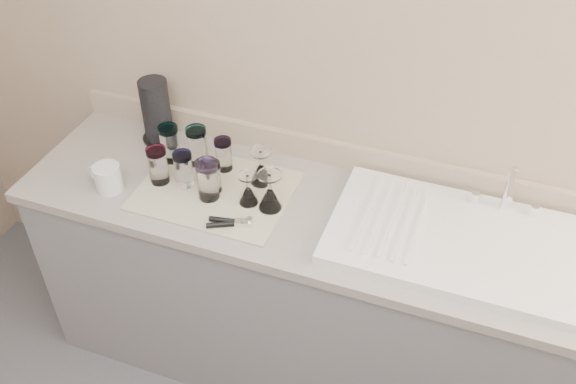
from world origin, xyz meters
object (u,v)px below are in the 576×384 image
at_px(tumbler_blue, 184,169).
at_px(goblet_front_right, 270,196).
at_px(tumbler_cyan, 197,146).
at_px(goblet_back_left, 261,172).
at_px(goblet_front_left, 248,193).
at_px(paper_towel_roll, 156,112).
at_px(tumbler_teal, 170,143).
at_px(tumbler_lavender, 212,177).
at_px(can_opener, 230,223).
at_px(white_mug, 107,178).
at_px(tumbler_extra, 208,180).
at_px(tumbler_magenta, 158,165).
at_px(sink_unit, 453,239).
at_px(tumbler_purple, 223,154).

distance_m(tumbler_blue, goblet_front_right, 0.34).
distance_m(tumbler_cyan, goblet_back_left, 0.27).
relative_size(goblet_front_left, paper_towel_roll, 0.47).
height_order(tumbler_teal, tumbler_lavender, tumbler_teal).
height_order(tumbler_blue, paper_towel_roll, paper_towel_roll).
distance_m(can_opener, white_mug, 0.50).
height_order(tumbler_cyan, goblet_back_left, tumbler_cyan).
relative_size(tumbler_cyan, can_opener, 1.01).
xyz_separation_m(tumbler_extra, goblet_back_left, (0.15, 0.14, -0.03)).
bearing_deg(tumbler_magenta, tumbler_teal, 99.92).
relative_size(tumbler_lavender, goblet_front_right, 0.84).
xyz_separation_m(tumbler_blue, tumbler_extra, (0.11, -0.03, 0.01)).
bearing_deg(sink_unit, tumbler_extra, -175.11).
bearing_deg(tumbler_lavender, tumbler_blue, -178.05).
xyz_separation_m(tumbler_blue, goblet_front_right, (0.34, -0.01, -0.02)).
relative_size(goblet_back_left, goblet_front_left, 1.14).
bearing_deg(goblet_back_left, tumbler_purple, 170.63).
height_order(tumbler_purple, paper_towel_roll, paper_towel_roll).
distance_m(tumbler_magenta, goblet_front_right, 0.44).
relative_size(white_mug, paper_towel_roll, 0.54).
bearing_deg(goblet_front_right, tumbler_teal, 164.38).
distance_m(tumbler_teal, tumbler_blue, 0.17).
bearing_deg(goblet_front_left, tumbler_teal, 161.03).
relative_size(goblet_back_left, can_opener, 0.92).
distance_m(tumbler_purple, goblet_front_left, 0.22).
height_order(tumbler_cyan, white_mug, tumbler_cyan).
bearing_deg(tumbler_magenta, goblet_front_left, 0.49).
bearing_deg(white_mug, goblet_front_right, 9.49).
bearing_deg(goblet_front_right, tumbler_extra, -174.26).
bearing_deg(goblet_front_left, white_mug, -169.16).
xyz_separation_m(tumbler_magenta, white_mug, (-0.16, -0.10, -0.03)).
xyz_separation_m(tumbler_purple, goblet_back_left, (0.16, -0.03, -0.02)).
distance_m(tumbler_magenta, can_opener, 0.37).
height_order(sink_unit, tumbler_blue, sink_unit).
relative_size(tumbler_blue, tumbler_lavender, 1.11).
bearing_deg(goblet_back_left, tumbler_magenta, -160.51).
relative_size(tumbler_teal, goblet_back_left, 1.06).
bearing_deg(tumbler_cyan, white_mug, -134.75).
bearing_deg(tumbler_blue, goblet_front_right, -1.93).
xyz_separation_m(goblet_front_left, goblet_front_right, (0.08, 0.00, 0.01)).
xyz_separation_m(can_opener, paper_towel_roll, (-0.48, 0.38, 0.11)).
height_order(tumbler_magenta, tumbler_extra, tumbler_extra).
height_order(tumbler_magenta, can_opener, tumbler_magenta).
relative_size(tumbler_cyan, tumbler_extra, 1.00).
relative_size(tumbler_cyan, goblet_front_left, 1.25).
height_order(sink_unit, tumbler_lavender, sink_unit).
distance_m(tumbler_magenta, goblet_front_left, 0.36).
distance_m(tumbler_purple, white_mug, 0.43).
bearing_deg(paper_towel_roll, tumbler_purple, -16.38).
bearing_deg(tumbler_cyan, sink_unit, -5.56).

